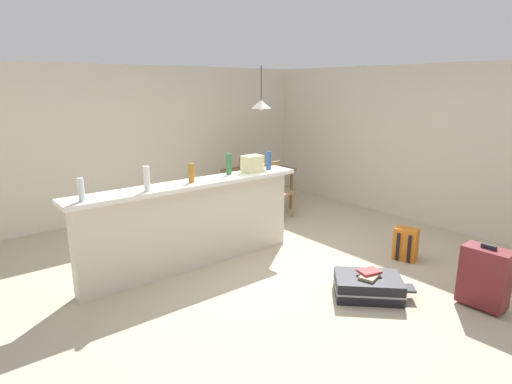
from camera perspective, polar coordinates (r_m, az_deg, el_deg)
The scene contains 19 objects.
ground_plane at distance 5.45m, azimuth 1.48°, elevation -9.67°, with size 13.00×13.00×0.05m, color #BCAD8E.
wall_back at distance 7.63m, azimuth -13.49°, elevation 6.80°, with size 6.60×0.10×2.50m, color beige.
wall_right at distance 7.55m, azimuth 18.10°, elevation 6.42°, with size 0.10×6.00×2.50m, color beige.
partition_half_wall at distance 5.20m, azimuth -8.48°, elevation -4.71°, with size 2.80×0.20×1.02m, color beige.
bar_countertop at distance 5.05m, azimuth -8.70°, elevation 1.04°, with size 2.96×0.40×0.05m, color white.
bottle_clear at distance 4.49m, azimuth -22.48°, elevation 0.30°, with size 0.06×0.06×0.23m, color silver.
bottle_white at distance 4.69m, azimuth -14.48°, elevation 1.76°, with size 0.07×0.07×0.27m, color silver.
bottle_amber at distance 5.03m, azimuth -8.69°, elevation 2.56°, with size 0.07×0.07×0.22m, color #9E661E.
bottle_green at distance 5.41m, azimuth -3.67°, elevation 3.76°, with size 0.07×0.07×0.27m, color #2D6B38.
bottle_blue at distance 5.73m, azimuth 1.69°, elevation 4.27°, with size 0.07×0.07×0.25m, color #284C89.
grocery_bag at distance 5.56m, azimuth -0.49°, elevation 3.82°, with size 0.26×0.18×0.22m, color beige.
dining_table at distance 7.54m, azimuth 0.33°, elevation 2.45°, with size 1.10×0.80×0.74m.
dining_chair_near_partition at distance 7.13m, azimuth 2.71°, elevation 0.68°, with size 0.45×0.45×0.93m.
dining_chair_far_side at distance 7.99m, azimuth -1.60°, elevation 2.16°, with size 0.44×0.44×0.93m.
pendant_lamp at distance 7.33m, azimuth 0.70°, elevation 11.72°, with size 0.34×0.34×0.75m.
suitcase_flat_black at distance 4.75m, azimuth 14.86°, elevation -12.17°, with size 0.84×0.84×0.22m.
suitcase_upright_maroon at distance 4.85m, azimuth 28.39°, elevation -10.01°, with size 0.26×0.45×0.67m.
backpack_orange at distance 5.78m, azimuth 19.51°, elevation -6.66°, with size 0.30×0.32×0.42m.
book_stack at distance 4.69m, azimuth 15.00°, elevation -10.64°, with size 0.31×0.25×0.06m.
Camera 1 is at (-3.22, -3.80, 2.18)m, focal length 29.74 mm.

